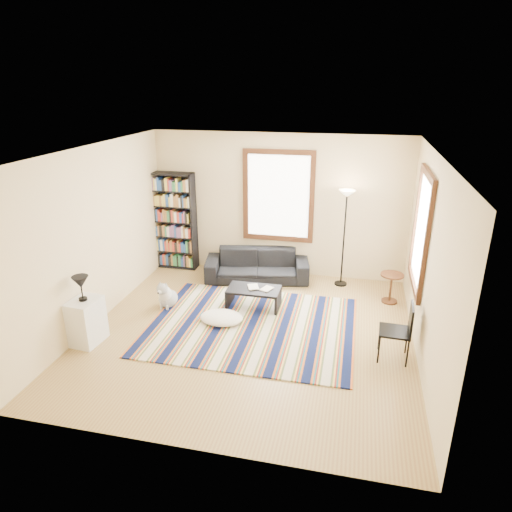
% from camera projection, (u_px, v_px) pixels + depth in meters
% --- Properties ---
extents(floor, '(5.00, 5.00, 0.10)m').
position_uv_depth(floor, '(249.00, 335.00, 7.18)').
color(floor, '#9F8448').
rests_on(floor, ground).
extents(ceiling, '(5.00, 5.00, 0.10)m').
position_uv_depth(ceiling, '(248.00, 148.00, 6.14)').
color(ceiling, white).
rests_on(ceiling, floor).
extents(wall_back, '(5.00, 0.10, 2.80)m').
position_uv_depth(wall_back, '(279.00, 205.00, 8.98)').
color(wall_back, beige).
rests_on(wall_back, floor).
extents(wall_front, '(5.00, 0.10, 2.80)m').
position_uv_depth(wall_front, '(186.00, 339.00, 4.34)').
color(wall_front, beige).
rests_on(wall_front, floor).
extents(wall_left, '(0.10, 5.00, 2.80)m').
position_uv_depth(wall_left, '(91.00, 237.00, 7.18)').
color(wall_left, beige).
rests_on(wall_left, floor).
extents(wall_right, '(0.10, 5.00, 2.80)m').
position_uv_depth(wall_right, '(432.00, 263.00, 6.14)').
color(wall_right, beige).
rests_on(wall_right, floor).
extents(window_back, '(1.20, 0.06, 1.60)m').
position_uv_depth(window_back, '(278.00, 196.00, 8.84)').
color(window_back, white).
rests_on(window_back, wall_back).
extents(window_right, '(0.06, 1.20, 1.60)m').
position_uv_depth(window_right, '(421.00, 231.00, 6.81)').
color(window_right, white).
rests_on(window_right, wall_right).
extents(rug, '(3.26, 2.61, 0.02)m').
position_uv_depth(rug, '(252.00, 326.00, 7.34)').
color(rug, '#0B1339').
rests_on(rug, floor).
extents(sofa, '(1.15, 2.12, 0.59)m').
position_uv_depth(sofa, '(257.00, 265.00, 8.99)').
color(sofa, black).
rests_on(sofa, floor).
extents(bookshelf, '(0.90, 0.30, 2.00)m').
position_uv_depth(bookshelf, '(174.00, 221.00, 9.35)').
color(bookshelf, black).
rests_on(bookshelf, floor).
extents(coffee_table, '(1.00, 0.71, 0.36)m').
position_uv_depth(coffee_table, '(254.00, 298.00, 7.90)').
color(coffee_table, black).
rests_on(coffee_table, floor).
extents(book_a, '(0.29, 0.25, 0.02)m').
position_uv_depth(book_a, '(248.00, 287.00, 7.85)').
color(book_a, beige).
rests_on(book_a, coffee_table).
extents(book_b, '(0.24, 0.27, 0.02)m').
position_uv_depth(book_b, '(263.00, 288.00, 7.84)').
color(book_b, beige).
rests_on(book_b, coffee_table).
extents(floor_cushion, '(0.81, 0.68, 0.18)m').
position_uv_depth(floor_cushion, '(222.00, 318.00, 7.43)').
color(floor_cushion, white).
rests_on(floor_cushion, floor).
extents(floor_lamp, '(0.37, 0.37, 1.86)m').
position_uv_depth(floor_lamp, '(344.00, 239.00, 8.52)').
color(floor_lamp, black).
rests_on(floor_lamp, floor).
extents(side_table, '(0.45, 0.45, 0.54)m').
position_uv_depth(side_table, '(391.00, 288.00, 8.06)').
color(side_table, '#482A12').
rests_on(side_table, floor).
extents(folding_chair, '(0.44, 0.42, 0.86)m').
position_uv_depth(folding_chair, '(395.00, 331.00, 6.36)').
color(folding_chair, black).
rests_on(folding_chair, floor).
extents(white_cabinet, '(0.42, 0.53, 0.70)m').
position_uv_depth(white_cabinet, '(86.00, 321.00, 6.79)').
color(white_cabinet, silver).
rests_on(white_cabinet, floor).
extents(table_lamp, '(0.32, 0.32, 0.38)m').
position_uv_depth(table_lamp, '(81.00, 288.00, 6.59)').
color(table_lamp, black).
rests_on(table_lamp, white_cabinet).
extents(dog, '(0.41, 0.54, 0.50)m').
position_uv_depth(dog, '(168.00, 293.00, 7.91)').
color(dog, '#B1B1B1').
rests_on(dog, floor).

